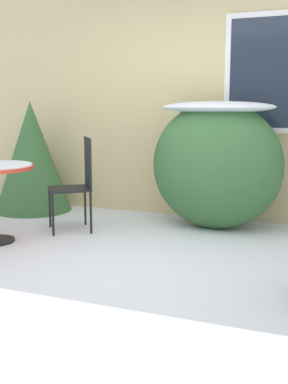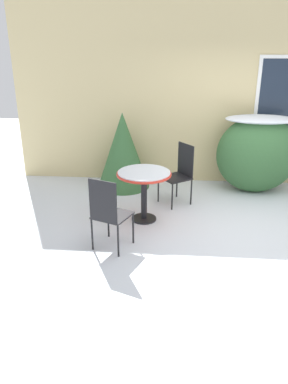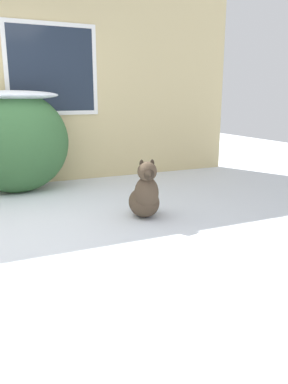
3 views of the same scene
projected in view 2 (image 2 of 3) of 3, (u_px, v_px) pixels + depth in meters
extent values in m
plane|color=silver|center=(247.00, 235.00, 5.19)|extent=(16.00, 16.00, 0.00)
cube|color=#D1BC84|center=(235.00, 91.00, 6.59)|extent=(8.00, 0.06, 3.38)
ellipsoid|color=#386638|center=(257.00, 155.00, 6.47)|extent=(1.40, 0.79, 1.35)
ellipsoid|color=silver|center=(261.00, 119.00, 6.24)|extent=(1.19, 0.67, 0.12)
cone|color=#386638|center=(123.00, 151.00, 6.70)|extent=(0.95, 0.95, 1.36)
cylinder|color=black|center=(144.00, 219.00, 5.64)|extent=(0.37, 0.37, 0.03)
cylinder|color=black|center=(144.00, 197.00, 5.51)|extent=(0.09, 0.09, 0.69)
cylinder|color=red|center=(144.00, 174.00, 5.37)|extent=(0.79, 0.79, 0.03)
cylinder|color=silver|center=(144.00, 172.00, 5.37)|extent=(0.76, 0.76, 0.02)
cube|color=black|center=(175.00, 178.00, 6.06)|extent=(0.59, 0.59, 0.02)
cube|color=black|center=(186.00, 160.00, 6.05)|extent=(0.25, 0.32, 0.53)
cylinder|color=black|center=(158.00, 189.00, 6.19)|extent=(0.02, 0.02, 0.44)
cylinder|color=black|center=(172.00, 197.00, 5.89)|extent=(0.02, 0.02, 0.44)
cylinder|color=black|center=(177.00, 185.00, 6.39)|extent=(0.02, 0.02, 0.44)
cylinder|color=black|center=(191.00, 192.00, 6.08)|extent=(0.02, 0.02, 0.44)
cube|color=black|center=(112.00, 215.00, 4.74)|extent=(0.55, 0.55, 0.02)
cube|color=black|center=(103.00, 201.00, 4.47)|extent=(0.36, 0.16, 0.53)
cylinder|color=black|center=(133.00, 228.00, 4.91)|extent=(0.02, 0.02, 0.44)
cylinder|color=black|center=(108.00, 222.00, 5.07)|extent=(0.02, 0.02, 0.44)
cylinder|color=black|center=(118.00, 241.00, 4.59)|extent=(0.02, 0.02, 0.44)
cylinder|color=black|center=(92.00, 234.00, 4.75)|extent=(0.02, 0.02, 0.44)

